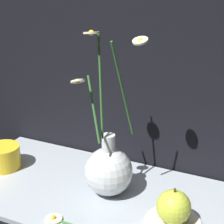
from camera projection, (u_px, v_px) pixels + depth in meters
ground_plane at (114, 200)px, 0.88m from camera, size 6.00×6.00×0.00m
shelf at (114, 198)px, 0.87m from camera, size 0.81×0.34×0.01m
vase_with_flowers at (108, 169)px, 0.86m from camera, size 0.16×0.13×0.38m
yellow_mug at (4, 156)px, 0.99m from camera, size 0.10×0.09×0.06m
saucer_plate at (172, 224)px, 0.77m from camera, size 0.12×0.12×0.01m
orange_fruit at (174, 207)px, 0.76m from camera, size 0.07×0.07×0.08m
loose_daisy at (59, 221)px, 0.78m from camera, size 0.12×0.04×0.01m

